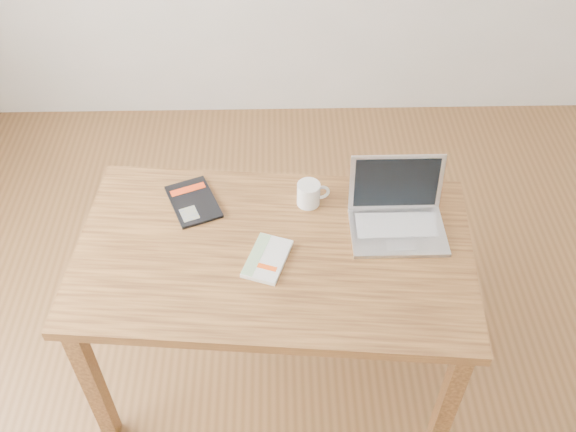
{
  "coord_description": "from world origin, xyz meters",
  "views": [
    {
      "loc": [
        -0.16,
        -1.29,
        2.39
      ],
      "look_at": [
        -0.13,
        0.23,
        0.85
      ],
      "focal_mm": 40.0,
      "sensor_mm": 36.0,
      "label": 1
    }
  ],
  "objects_px": {
    "desk": "(274,266)",
    "coffee_mug": "(309,194)",
    "laptop": "(397,214)",
    "black_guidebook": "(193,202)",
    "white_guidebook": "(267,259)"
  },
  "relations": [
    {
      "from": "desk",
      "to": "black_guidebook",
      "type": "height_order",
      "value": "black_guidebook"
    },
    {
      "from": "desk",
      "to": "laptop",
      "type": "height_order",
      "value": "laptop"
    },
    {
      "from": "black_guidebook",
      "to": "laptop",
      "type": "relative_size",
      "value": 0.83
    },
    {
      "from": "black_guidebook",
      "to": "coffee_mug",
      "type": "bearing_deg",
      "value": -23.65
    },
    {
      "from": "desk",
      "to": "black_guidebook",
      "type": "relative_size",
      "value": 5.23
    },
    {
      "from": "desk",
      "to": "coffee_mug",
      "type": "relative_size",
      "value": 11.72
    },
    {
      "from": "white_guidebook",
      "to": "laptop",
      "type": "relative_size",
      "value": 0.69
    },
    {
      "from": "desk",
      "to": "laptop",
      "type": "relative_size",
      "value": 4.32
    },
    {
      "from": "black_guidebook",
      "to": "coffee_mug",
      "type": "relative_size",
      "value": 2.24
    },
    {
      "from": "desk",
      "to": "coffee_mug",
      "type": "distance_m",
      "value": 0.29
    },
    {
      "from": "desk",
      "to": "coffee_mug",
      "type": "height_order",
      "value": "coffee_mug"
    },
    {
      "from": "white_guidebook",
      "to": "coffee_mug",
      "type": "relative_size",
      "value": 1.87
    },
    {
      "from": "black_guidebook",
      "to": "coffee_mug",
      "type": "distance_m",
      "value": 0.43
    },
    {
      "from": "white_guidebook",
      "to": "laptop",
      "type": "height_order",
      "value": "laptop"
    },
    {
      "from": "black_guidebook",
      "to": "laptop",
      "type": "distance_m",
      "value": 0.74
    }
  ]
}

